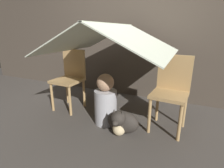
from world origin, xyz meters
TOP-DOWN VIEW (x-y plane):
  - ground_plane at (0.00, 0.00)m, footprint 8.80×8.80m
  - wall_back at (0.00, 1.12)m, footprint 7.00×0.05m
  - chair_left at (-0.69, 0.25)m, footprint 0.39×0.39m
  - chair_right at (0.70, 0.25)m, footprint 0.41×0.41m
  - sheet_canopy at (0.00, 0.18)m, footprint 1.39×1.28m
  - person_front at (-0.02, 0.03)m, footprint 0.27×0.27m
  - dog at (0.25, -0.11)m, footprint 0.36×0.34m
  - plush_toy at (0.23, -0.15)m, footprint 0.14×0.14m

SIDE VIEW (x-z plane):
  - ground_plane at x=0.00m, z-range 0.00..0.00m
  - plush_toy at x=0.23m, z-range -0.02..0.20m
  - dog at x=0.25m, z-range -0.02..0.32m
  - person_front at x=-0.02m, z-range -0.03..0.59m
  - chair_left at x=-0.69m, z-range 0.05..0.90m
  - chair_right at x=0.70m, z-range 0.05..0.90m
  - sheet_canopy at x=0.00m, z-range 0.85..1.19m
  - wall_back at x=0.00m, z-range 0.00..2.50m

